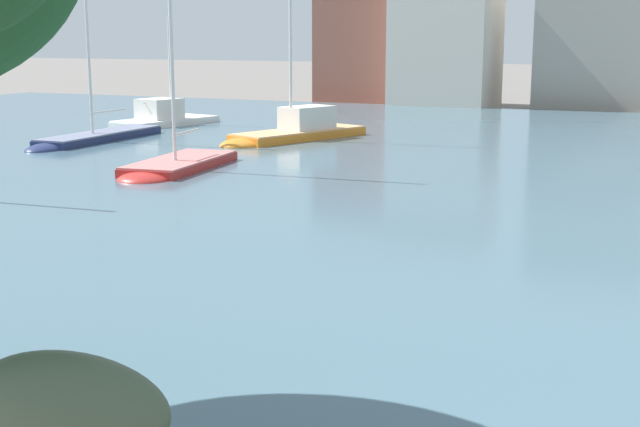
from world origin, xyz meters
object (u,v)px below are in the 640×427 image
giraffe_statue (53,414)px  sailboat_red (174,169)px  sailboat_white (171,121)px  sailboat_navy (90,141)px  sailboat_orange (292,134)px

giraffe_statue → sailboat_red: 23.17m
giraffe_statue → sailboat_white: (-20.93, 32.64, -1.65)m
sailboat_white → sailboat_navy: size_ratio=0.71×
sailboat_red → sailboat_orange: (-0.22, 9.42, 0.18)m
sailboat_white → sailboat_navy: 7.85m
sailboat_red → sailboat_navy: (-7.63, 5.22, 0.00)m
sailboat_red → giraffe_statue: bearing=-58.3°
giraffe_statue → sailboat_navy: bearing=128.5°
sailboat_orange → sailboat_navy: bearing=-150.4°
giraffe_statue → sailboat_orange: (-12.36, 29.08, -1.60)m
sailboat_white → sailboat_navy: sailboat_navy is taller
sailboat_orange → sailboat_navy: (-7.40, -4.20, -0.18)m
giraffe_statue → sailboat_red: bearing=121.7°
sailboat_navy → giraffe_statue: bearing=-51.5°
giraffe_statue → sailboat_red: (-12.14, 19.66, -1.78)m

